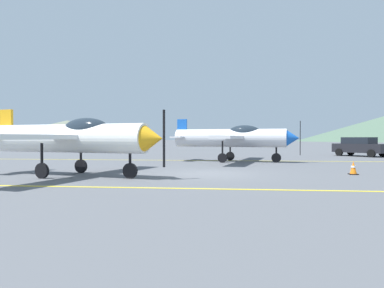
{
  "coord_description": "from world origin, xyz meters",
  "views": [
    {
      "loc": [
        1.03,
        -15.78,
        1.61
      ],
      "look_at": [
        -1.36,
        6.0,
        1.2
      ],
      "focal_mm": 33.49,
      "sensor_mm": 36.0,
      "label": 1
    }
  ],
  "objects_px": {
    "airplane_near": "(73,137)",
    "airplane_mid": "(234,137)",
    "traffic_cone_front": "(353,168)",
    "car_sedan": "(360,146)"
  },
  "relations": [
    {
      "from": "airplane_near",
      "to": "traffic_cone_front",
      "type": "height_order",
      "value": "airplane_near"
    },
    {
      "from": "airplane_near",
      "to": "car_sedan",
      "type": "relative_size",
      "value": 2.15
    },
    {
      "from": "airplane_near",
      "to": "airplane_mid",
      "type": "relative_size",
      "value": 1.0
    },
    {
      "from": "airplane_near",
      "to": "airplane_mid",
      "type": "distance_m",
      "value": 11.68
    },
    {
      "from": "airplane_near",
      "to": "airplane_mid",
      "type": "xyz_separation_m",
      "value": [
        6.75,
        9.54,
        0.0
      ]
    },
    {
      "from": "traffic_cone_front",
      "to": "airplane_near",
      "type": "bearing_deg",
      "value": -171.23
    },
    {
      "from": "airplane_near",
      "to": "traffic_cone_front",
      "type": "bearing_deg",
      "value": 8.77
    },
    {
      "from": "airplane_mid",
      "to": "car_sedan",
      "type": "height_order",
      "value": "airplane_mid"
    },
    {
      "from": "traffic_cone_front",
      "to": "car_sedan",
      "type": "bearing_deg",
      "value": 70.17
    },
    {
      "from": "airplane_mid",
      "to": "car_sedan",
      "type": "bearing_deg",
      "value": 36.83
    }
  ]
}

